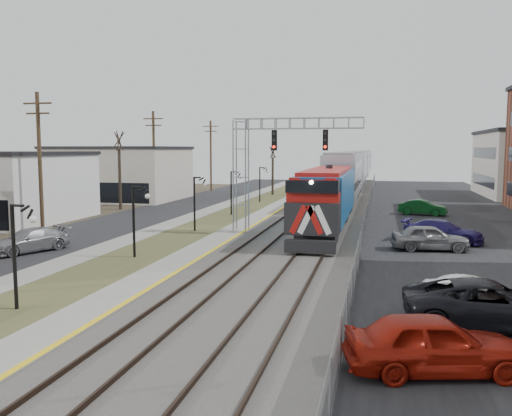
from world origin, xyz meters
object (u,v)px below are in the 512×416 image
(train, at_px, (356,169))
(car_lot_a, at_px, (434,345))
(signal_gantry, at_px, (265,155))
(car_lot_b, at_px, (473,298))

(train, bearing_deg, car_lot_a, -85.81)
(signal_gantry, bearing_deg, car_lot_a, -67.30)
(signal_gantry, xyz_separation_m, car_lot_b, (11.32, -16.83, -4.94))
(train, xyz_separation_m, car_lot_a, (5.15, -70.32, -2.13))
(car_lot_a, bearing_deg, car_lot_b, -32.29)
(car_lot_a, bearing_deg, train, -9.79)
(train, bearing_deg, car_lot_b, -83.78)
(car_lot_b, bearing_deg, car_lot_a, -178.62)
(signal_gantry, relative_size, car_lot_a, 1.89)
(car_lot_a, bearing_deg, signal_gantry, 8.72)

